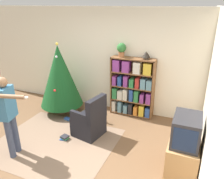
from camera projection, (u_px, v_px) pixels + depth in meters
ground_plane at (68, 157)px, 4.07m from camera, size 14.00×14.00×0.00m
wall_back at (114, 61)px, 5.55m from camera, size 8.00×0.10×2.60m
wall_right at (215, 118)px, 2.78m from camera, size 0.10×8.00×2.60m
area_rug at (55, 143)px, 4.46m from camera, size 2.35×2.00×0.01m
bookshelf at (132, 88)px, 5.36m from camera, size 1.07×0.29×1.47m
tv_stand at (183, 156)px, 3.65m from camera, size 0.49×0.72×0.55m
television at (186, 130)px, 3.46m from camera, size 0.42×0.61×0.48m
game_remote at (174, 148)px, 3.41m from camera, size 0.04×0.12×0.02m
christmas_tree at (60, 76)px, 5.42m from camera, size 1.07×1.07×1.81m
armchair at (90, 122)px, 4.63m from camera, size 0.66×0.66×0.92m
standing_person at (8, 111)px, 3.81m from camera, size 0.70×0.46×1.53m
potted_plant at (121, 49)px, 5.13m from camera, size 0.22×0.22×0.33m
table_lamp at (146, 55)px, 4.95m from camera, size 0.20×0.20×0.18m
book_pile_near_tree at (68, 119)px, 5.32m from camera, size 0.21×0.15×0.06m
book_pile_by_chair at (65, 138)px, 4.57m from camera, size 0.20×0.17×0.08m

